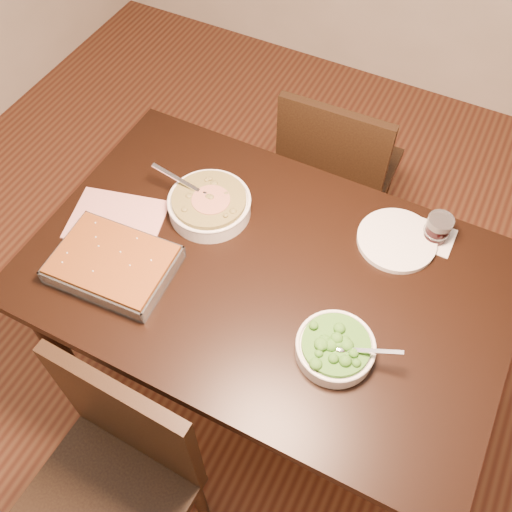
% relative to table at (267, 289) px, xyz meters
% --- Properties ---
extents(ground, '(4.00, 4.00, 0.00)m').
position_rel_table_xyz_m(ground, '(0.00, 0.00, -0.65)').
color(ground, '#451F13').
rests_on(ground, ground).
extents(table, '(1.40, 0.90, 0.75)m').
position_rel_table_xyz_m(table, '(0.00, 0.00, 0.00)').
color(table, black).
rests_on(table, ground).
extents(magazine_a, '(0.33, 0.28, 0.01)m').
position_rel_table_xyz_m(magazine_a, '(-0.51, -0.04, 0.10)').
color(magazine_a, '#BE3640').
rests_on(magazine_a, table).
extents(coaster, '(0.12, 0.12, 0.00)m').
position_rel_table_xyz_m(coaster, '(0.40, 0.34, 0.10)').
color(coaster, white).
rests_on(coaster, table).
extents(stew_bowl, '(0.29, 0.26, 0.10)m').
position_rel_table_xyz_m(stew_bowl, '(-0.26, 0.12, 0.13)').
color(stew_bowl, white).
rests_on(stew_bowl, table).
extents(broccoli_bowl, '(0.24, 0.21, 0.08)m').
position_rel_table_xyz_m(broccoli_bowl, '(0.27, -0.15, 0.12)').
color(broccoli_bowl, white).
rests_on(broccoli_bowl, table).
extents(baking_dish, '(0.36, 0.27, 0.06)m').
position_rel_table_xyz_m(baking_dish, '(-0.40, -0.20, 0.12)').
color(baking_dish, silver).
rests_on(baking_dish, table).
extents(wine_tumbler, '(0.08, 0.08, 0.09)m').
position_rel_table_xyz_m(wine_tumbler, '(0.40, 0.34, 0.14)').
color(wine_tumbler, black).
rests_on(wine_tumbler, coaster).
extents(dinner_plate, '(0.24, 0.24, 0.02)m').
position_rel_table_xyz_m(dinner_plate, '(0.30, 0.28, 0.10)').
color(dinner_plate, white).
rests_on(dinner_plate, table).
extents(chair_near, '(0.44, 0.44, 0.91)m').
position_rel_table_xyz_m(chair_near, '(-0.14, -0.65, -0.15)').
color(chair_near, black).
rests_on(chair_near, ground).
extents(chair_far, '(0.43, 0.43, 0.88)m').
position_rel_table_xyz_m(chair_far, '(-0.04, 0.71, -0.16)').
color(chair_far, black).
rests_on(chair_far, ground).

